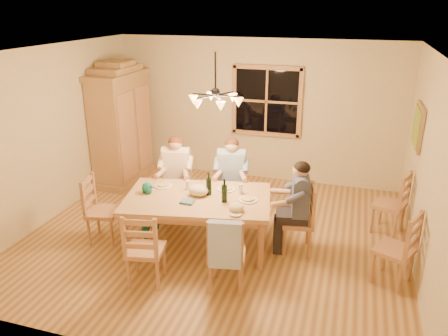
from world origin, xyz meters
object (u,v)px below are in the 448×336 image
(chair_near_left, at_px, (146,260))
(adult_woman, at_px, (176,166))
(chair_far_right, at_px, (231,199))
(wine_bottle_b, at_px, (224,190))
(adult_plaid_man, at_px, (231,168))
(child, at_px, (150,213))
(adult_slate_man, at_px, (299,196))
(chair_end_right, at_px, (297,231))
(chair_far_left, at_px, (177,197))
(dining_table, at_px, (198,203))
(wine_bottle_a, at_px, (209,184))
(armoire, at_px, (121,128))
(chair_spare_front, at_px, (393,261))
(chair_near_right, at_px, (227,265))
(chair_end_left, at_px, (104,221))
(chair_spare_back, at_px, (388,214))
(chandelier, at_px, (216,99))

(chair_near_left, distance_m, adult_woman, 1.97)
(chair_far_right, bearing_deg, wine_bottle_b, 89.86)
(adult_plaid_man, xyz_separation_m, child, (-0.91, -1.09, -0.39))
(adult_slate_man, xyz_separation_m, child, (-2.07, -0.36, -0.39))
(chair_near_left, height_order, wine_bottle_b, wine_bottle_b)
(chair_end_right, relative_size, adult_slate_man, 1.13)
(chair_far_left, bearing_deg, chair_end_right, 153.43)
(adult_plaid_man, bearing_deg, dining_table, 67.62)
(wine_bottle_a, bearing_deg, dining_table, -135.03)
(armoire, distance_m, chair_near_left, 3.63)
(child, distance_m, chair_spare_front, 3.32)
(chair_near_right, bearing_deg, wine_bottle_a, 108.79)
(chair_near_left, bearing_deg, wine_bottle_b, 43.19)
(chair_near_left, xyz_separation_m, chair_end_left, (-1.06, 0.76, 0.00))
(wine_bottle_a, bearing_deg, chair_far_left, 138.41)
(wine_bottle_a, bearing_deg, chair_far_right, 85.05)
(chair_far_left, relative_size, chair_end_right, 1.00)
(adult_slate_man, bearing_deg, chair_end_left, 90.00)
(chair_far_left, height_order, child, chair_far_left)
(child, height_order, chair_spare_back, chair_spare_back)
(adult_slate_man, relative_size, wine_bottle_b, 2.65)
(armoire, bearing_deg, dining_table, -40.64)
(armoire, relative_size, adult_slate_man, 2.63)
(chair_far_right, bearing_deg, adult_plaid_man, -115.12)
(chair_near_right, distance_m, chair_end_right, 1.30)
(wine_bottle_a, bearing_deg, wine_bottle_b, -30.05)
(chair_near_right, relative_size, chair_end_right, 1.00)
(adult_woman, bearing_deg, chair_far_left, -11.09)
(chandelier, xyz_separation_m, armoire, (-2.42, 1.60, -1.02))
(adult_slate_man, distance_m, chair_spare_front, 1.42)
(chair_far_left, distance_m, adult_plaid_man, 1.04)
(armoire, relative_size, chair_near_right, 2.32)
(wine_bottle_a, relative_size, chair_spare_back, 0.33)
(wine_bottle_a, bearing_deg, adult_plaid_man, 85.05)
(chair_far_right, bearing_deg, chair_near_left, 64.80)
(wine_bottle_a, distance_m, chair_spare_back, 2.78)
(chair_far_right, relative_size, chair_spare_front, 1.00)
(chair_near_right, distance_m, wine_bottle_a, 1.27)
(wine_bottle_b, bearing_deg, chair_far_left, 141.07)
(chair_far_right, distance_m, chair_end_right, 1.38)
(child, distance_m, chair_spare_back, 3.57)
(wine_bottle_a, bearing_deg, adult_woman, 138.41)
(adult_slate_man, bearing_deg, dining_table, 90.00)
(armoire, height_order, child, armoire)
(chair_near_right, height_order, chair_spare_front, same)
(chair_end_right, height_order, wine_bottle_a, wine_bottle_a)
(adult_plaid_man, relative_size, chair_spare_front, 0.88)
(chair_far_right, relative_size, wine_bottle_a, 3.00)
(chair_spare_back, bearing_deg, child, 132.20)
(chair_near_left, xyz_separation_m, chair_spare_front, (2.92, 0.89, 0.00))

